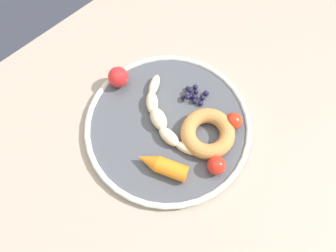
{
  "coord_description": "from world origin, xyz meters",
  "views": [
    {
      "loc": [
        0.21,
        0.23,
        1.47
      ],
      "look_at": [
        -0.01,
        -0.01,
        0.75
      ],
      "focal_mm": 41.8,
      "sensor_mm": 36.0,
      "label": 1
    }
  ],
  "objects_px": {
    "tomato_near": "(234,121)",
    "tomato_mid": "(120,76)",
    "dining_table": "(168,149)",
    "plate": "(168,127)",
    "donut": "(208,133)",
    "tomato_far": "(217,165)",
    "carrot_orange": "(162,166)",
    "blueberry_pile": "(195,95)",
    "banana": "(162,119)"
  },
  "relations": [
    {
      "from": "tomato_near",
      "to": "tomato_mid",
      "type": "xyz_separation_m",
      "value": [
        0.1,
        -0.23,
        0.0
      ]
    },
    {
      "from": "dining_table",
      "to": "tomato_near",
      "type": "relative_size",
      "value": 34.51
    },
    {
      "from": "tomato_near",
      "to": "plate",
      "type": "bearing_deg",
      "value": -41.23
    },
    {
      "from": "donut",
      "to": "tomato_far",
      "type": "bearing_deg",
      "value": 59.02
    },
    {
      "from": "carrot_orange",
      "to": "donut",
      "type": "xyz_separation_m",
      "value": [
        -0.11,
        0.01,
        -0.0
      ]
    },
    {
      "from": "plate",
      "to": "blueberry_pile",
      "type": "distance_m",
      "value": 0.09
    },
    {
      "from": "tomato_far",
      "to": "carrot_orange",
      "type": "bearing_deg",
      "value": -42.56
    },
    {
      "from": "tomato_near",
      "to": "dining_table",
      "type": "bearing_deg",
      "value": -35.89
    },
    {
      "from": "carrot_orange",
      "to": "blueberry_pile",
      "type": "distance_m",
      "value": 0.17
    },
    {
      "from": "blueberry_pile",
      "to": "tomato_near",
      "type": "xyz_separation_m",
      "value": [
        -0.01,
        0.1,
        0.01
      ]
    },
    {
      "from": "tomato_mid",
      "to": "tomato_far",
      "type": "xyz_separation_m",
      "value": [
        -0.01,
        0.27,
        -0.0
      ]
    },
    {
      "from": "carrot_orange",
      "to": "donut",
      "type": "relative_size",
      "value": 0.96
    },
    {
      "from": "carrot_orange",
      "to": "donut",
      "type": "distance_m",
      "value": 0.11
    },
    {
      "from": "carrot_orange",
      "to": "tomato_far",
      "type": "height_order",
      "value": "tomato_far"
    },
    {
      "from": "plate",
      "to": "tomato_mid",
      "type": "height_order",
      "value": "tomato_mid"
    },
    {
      "from": "donut",
      "to": "blueberry_pile",
      "type": "height_order",
      "value": "donut"
    },
    {
      "from": "tomato_mid",
      "to": "tomato_far",
      "type": "bearing_deg",
      "value": 92.18
    },
    {
      "from": "donut",
      "to": "plate",
      "type": "bearing_deg",
      "value": -58.34
    },
    {
      "from": "dining_table",
      "to": "blueberry_pile",
      "type": "distance_m",
      "value": 0.15
    },
    {
      "from": "tomato_near",
      "to": "tomato_far",
      "type": "distance_m",
      "value": 0.1
    },
    {
      "from": "banana",
      "to": "carrot_orange",
      "type": "height_order",
      "value": "carrot_orange"
    },
    {
      "from": "blueberry_pile",
      "to": "tomato_far",
      "type": "height_order",
      "value": "tomato_far"
    },
    {
      "from": "carrot_orange",
      "to": "tomato_mid",
      "type": "distance_m",
      "value": 0.21
    },
    {
      "from": "banana",
      "to": "plate",
      "type": "bearing_deg",
      "value": 96.89
    },
    {
      "from": "blueberry_pile",
      "to": "banana",
      "type": "bearing_deg",
      "value": -2.73
    },
    {
      "from": "plate",
      "to": "tomato_mid",
      "type": "relative_size",
      "value": 7.76
    },
    {
      "from": "banana",
      "to": "dining_table",
      "type": "bearing_deg",
      "value": 76.97
    },
    {
      "from": "donut",
      "to": "tomato_near",
      "type": "distance_m",
      "value": 0.06
    },
    {
      "from": "tomato_far",
      "to": "banana",
      "type": "bearing_deg",
      "value": -86.33
    },
    {
      "from": "banana",
      "to": "blueberry_pile",
      "type": "bearing_deg",
      "value": 177.27
    },
    {
      "from": "banana",
      "to": "tomato_mid",
      "type": "distance_m",
      "value": 0.13
    },
    {
      "from": "donut",
      "to": "carrot_orange",
      "type": "bearing_deg",
      "value": -5.56
    },
    {
      "from": "blueberry_pile",
      "to": "tomato_near",
      "type": "height_order",
      "value": "tomato_near"
    },
    {
      "from": "tomato_near",
      "to": "tomato_far",
      "type": "bearing_deg",
      "value": 24.99
    },
    {
      "from": "dining_table",
      "to": "blueberry_pile",
      "type": "bearing_deg",
      "value": -167.19
    },
    {
      "from": "carrot_orange",
      "to": "banana",
      "type": "bearing_deg",
      "value": -131.81
    },
    {
      "from": "banana",
      "to": "tomato_mid",
      "type": "bearing_deg",
      "value": -89.49
    },
    {
      "from": "blueberry_pile",
      "to": "carrot_orange",
      "type": "bearing_deg",
      "value": 24.5
    },
    {
      "from": "dining_table",
      "to": "plate",
      "type": "xyz_separation_m",
      "value": [
        -0.01,
        -0.01,
        0.1
      ]
    },
    {
      "from": "carrot_orange",
      "to": "donut",
      "type": "height_order",
      "value": "carrot_orange"
    },
    {
      "from": "blueberry_pile",
      "to": "tomato_near",
      "type": "relative_size",
      "value": 1.62
    },
    {
      "from": "dining_table",
      "to": "banana",
      "type": "distance_m",
      "value": 0.12
    },
    {
      "from": "banana",
      "to": "donut",
      "type": "distance_m",
      "value": 0.1
    },
    {
      "from": "carrot_orange",
      "to": "tomato_far",
      "type": "xyz_separation_m",
      "value": [
        -0.08,
        0.07,
        0.0
      ]
    },
    {
      "from": "tomato_mid",
      "to": "donut",
      "type": "bearing_deg",
      "value": 102.06
    },
    {
      "from": "tomato_near",
      "to": "tomato_far",
      "type": "xyz_separation_m",
      "value": [
        0.09,
        0.04,
        0.0
      ]
    },
    {
      "from": "plate",
      "to": "tomato_far",
      "type": "xyz_separation_m",
      "value": [
        -0.01,
        0.13,
        0.02
      ]
    },
    {
      "from": "blueberry_pile",
      "to": "donut",
      "type": "bearing_deg",
      "value": 62.01
    },
    {
      "from": "plate",
      "to": "carrot_orange",
      "type": "bearing_deg",
      "value": 40.36
    },
    {
      "from": "blueberry_pile",
      "to": "tomato_mid",
      "type": "distance_m",
      "value": 0.16
    }
  ]
}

